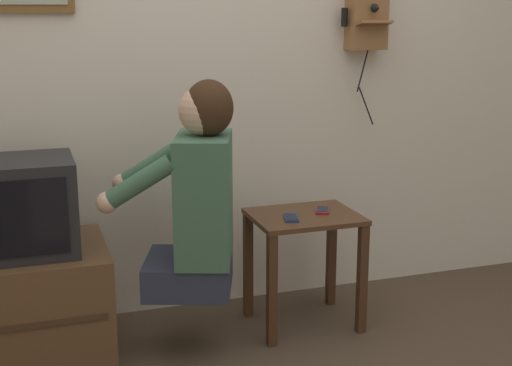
{
  "coord_description": "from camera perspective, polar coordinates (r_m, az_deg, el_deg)",
  "views": [
    {
      "loc": [
        -0.85,
        -2.18,
        1.46
      ],
      "look_at": [
        0.1,
        0.67,
        0.72
      ],
      "focal_mm": 50.0,
      "sensor_mm": 36.0,
      "label": 1
    }
  ],
  "objects": [
    {
      "name": "cell_phone_spare",
      "position": [
        3.33,
        5.33,
        -2.17
      ],
      "size": [
        0.11,
        0.14,
        0.01
      ],
      "rotation": [
        0.0,
        0.0,
        -0.44
      ],
      "color": "maroon",
      "rests_on": "side_table"
    },
    {
      "name": "wall_phone_antique",
      "position": [
        3.63,
        8.85,
        13.33
      ],
      "size": [
        0.23,
        0.19,
        0.77
      ],
      "color": "olive"
    },
    {
      "name": "side_table",
      "position": [
        3.31,
        3.87,
        -4.67
      ],
      "size": [
        0.49,
        0.39,
        0.54
      ],
      "color": "#51331E",
      "rests_on": "ground_plane"
    },
    {
      "name": "tv_stand",
      "position": [
        3.21,
        -17.51,
        -9.17
      ],
      "size": [
        0.64,
        0.57,
        0.48
      ],
      "color": "brown",
      "rests_on": "ground_plane"
    },
    {
      "name": "cell_phone_held",
      "position": [
        3.2,
        2.82,
        -2.78
      ],
      "size": [
        0.09,
        0.14,
        0.01
      ],
      "rotation": [
        0.0,
        0.0,
        -0.27
      ],
      "color": "navy",
      "rests_on": "side_table"
    },
    {
      "name": "person",
      "position": [
        2.97,
        -4.72,
        -0.96
      ],
      "size": [
        0.61,
        0.53,
        0.89
      ],
      "rotation": [
        0.0,
        0.0,
        1.24
      ],
      "color": "#2D3347",
      "rests_on": "ground_plane"
    },
    {
      "name": "television",
      "position": [
        3.05,
        -18.63,
        -1.81
      ],
      "size": [
        0.47,
        0.38,
        0.39
      ],
      "color": "#232326",
      "rests_on": "tv_stand"
    },
    {
      "name": "wall_back",
      "position": [
        3.43,
        -4.07,
        10.71
      ],
      "size": [
        6.8,
        0.05,
        2.55
      ],
      "color": "silver",
      "rests_on": "ground_plane"
    }
  ]
}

